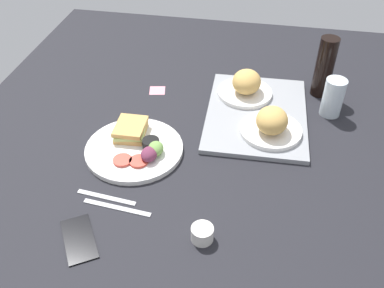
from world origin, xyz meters
The scene contains 12 objects.
ground_plane centered at (0.00, 0.00, -1.50)cm, with size 190.00×150.00×3.00cm, color black.
serving_tray centered at (-21.28, 20.78, 0.80)cm, with size 45.00×33.00×1.60cm, color gray.
bread_plate_near centered at (-31.21, 15.99, 5.24)cm, with size 19.25×19.25×9.26cm.
bread_plate_far centered at (-10.68, 25.77, 5.13)cm, with size 19.66×19.66×9.17cm.
plate_with_salad centered at (3.30, -14.16, 1.66)cm, with size 29.79×29.79×5.40cm.
drinking_glass centered at (-27.21, 45.14, 6.60)cm, with size 6.90×6.90×13.20cm, color silver.
soda_bottle centered at (-39.28, 42.11, 10.86)cm, with size 6.40×6.40×21.72cm, color black.
espresso_cup centered at (32.73, 11.29, 2.00)cm, with size 5.60×5.60×4.00cm, color silver.
fork centered at (23.95, -16.57, 0.25)cm, with size 17.00×1.40×0.50cm, color #B7B7BC.
knife centered at (26.95, -12.57, 0.25)cm, with size 19.00×1.40×0.50cm, color #B7B7BC.
cell_phone centered at (38.53, -18.54, 0.40)cm, with size 14.40×7.20×0.80cm, color black.
sticky_note centered at (-30.32, -15.99, 0.06)cm, with size 5.60×5.60×0.12cm, color pink.
Camera 1 is at (98.56, 21.05, 86.46)cm, focal length 40.32 mm.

